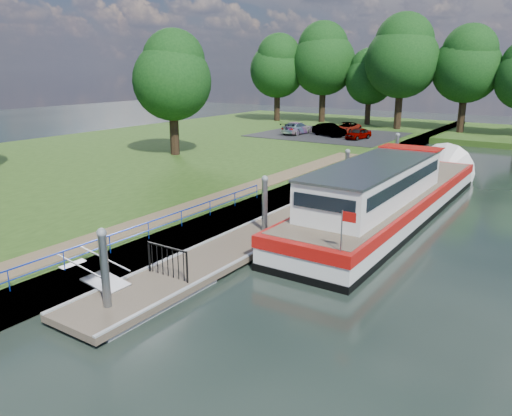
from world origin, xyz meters
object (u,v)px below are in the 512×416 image
Objects in this scene: car_a at (358,134)px; car_b at (329,130)px; car_c at (297,128)px; barge at (394,195)px; pontoon at (311,212)px; car_d at (346,128)px.

car_b is (-3.33, 0.49, 0.10)m from car_a.
car_c reaches higher than car_a.
car_c is at bearing 130.00° from barge.
barge reaches higher than car_b.
car_b is at bearing 113.59° from pontoon.
car_c is (-17.49, 20.85, 0.38)m from barge.
pontoon is at bearing 123.10° from car_c.
pontoon is 25.94m from car_b.
car_c is at bearing 116.80° from car_b.
car_d is (0.67, 2.64, -0.04)m from car_b.
car_b reaches higher than car_d.
pontoon is at bearing -61.70° from car_a.
pontoon is 4.49m from barge.
pontoon is 6.98× the size of car_d.
barge reaches higher than pontoon.
car_c is at bearing -145.11° from car_d.
car_d is at bearing 6.74° from car_b.
barge is at bearing 132.37° from car_c.
car_d is (-13.29, 23.85, 0.34)m from barge.
car_c is 1.01× the size of car_d.
barge is 4.92× the size of car_d.
barge is at bearing -61.52° from car_d.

